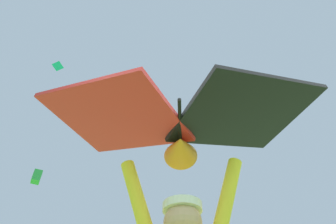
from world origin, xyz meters
The scene contains 4 objects.
held_stunt_kite centered at (-0.35, 0.16, 2.19)m, with size 2.03×1.16×0.42m.
distant_kite_teal_overhead_distant centered at (-5.72, 10.37, 14.38)m, with size 0.59×0.58×0.17m.
distant_kite_green_far_center centered at (-7.76, 17.46, 11.70)m, with size 0.65×0.75×0.90m.
distant_kite_red_low_left centered at (3.87, 25.65, 13.15)m, with size 1.13×1.04×1.72m.
Camera 1 is at (-0.55, -1.63, 0.68)m, focal length 35.46 mm.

